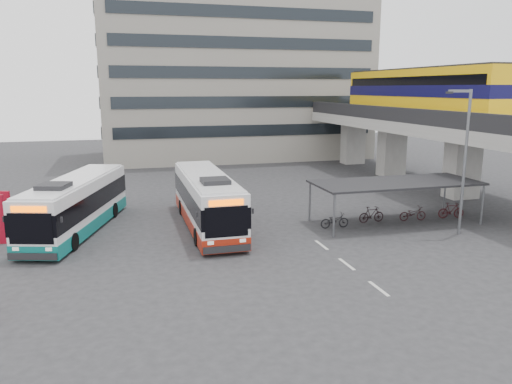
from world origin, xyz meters
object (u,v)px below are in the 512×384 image
object	(u,v)px
bus_main	(207,200)
pedestrian	(246,227)
lamp_post	(464,153)
bus_teal	(77,205)

from	to	relation	value
bus_main	pedestrian	distance (m)	4.29
pedestrian	lamp_post	size ratio (longest dim) A/B	0.24
bus_teal	pedestrian	distance (m)	10.03
bus_main	bus_teal	xyz separation A→B (m)	(-7.32, 0.98, -0.03)
bus_main	pedestrian	xyz separation A→B (m)	(1.35, -4.03, -0.61)
bus_main	lamp_post	size ratio (longest dim) A/B	1.43
pedestrian	lamp_post	bearing A→B (deg)	-65.80
bus_teal	pedestrian	xyz separation A→B (m)	(8.67, -5.01, -0.57)
bus_main	bus_teal	size ratio (longest dim) A/B	1.00
bus_main	pedestrian	world-z (taller)	bus_main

